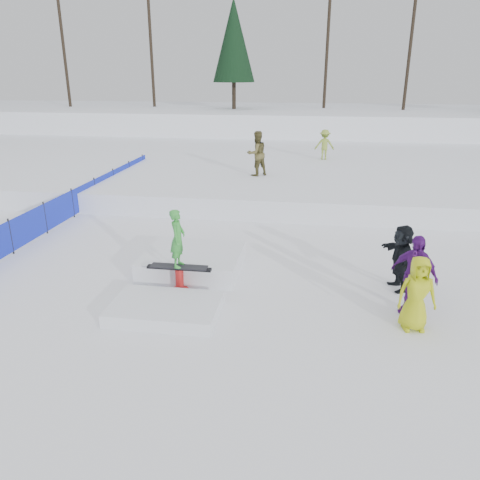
# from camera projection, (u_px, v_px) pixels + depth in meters

# --- Properties ---
(ground) EXTENTS (120.00, 120.00, 0.00)m
(ground) POSITION_uv_depth(u_px,v_px,m) (205.00, 315.00, 10.51)
(ground) COLOR white
(snow_berm) EXTENTS (60.00, 14.00, 2.40)m
(snow_berm) POSITION_uv_depth(u_px,v_px,m) (286.00, 123.00, 38.01)
(snow_berm) COLOR white
(snow_berm) RESTS_ON ground
(snow_midrise) EXTENTS (50.00, 18.00, 0.80)m
(snow_midrise) POSITION_uv_depth(u_px,v_px,m) (270.00, 165.00, 25.26)
(snow_midrise) COLOR white
(snow_midrise) RESTS_ON ground
(safety_fence) EXTENTS (0.05, 16.00, 1.10)m
(safety_fence) POSITION_uv_depth(u_px,v_px,m) (73.00, 203.00, 17.38)
(safety_fence) COLOR #1828BF
(safety_fence) RESTS_ON ground
(treeline) EXTENTS (40.24, 4.22, 10.50)m
(treeline) POSITION_uv_depth(u_px,v_px,m) (374.00, 38.00, 33.42)
(treeline) COLOR black
(treeline) RESTS_ON snow_berm
(walker_olive) EXTENTS (1.20, 1.16, 1.94)m
(walker_olive) POSITION_uv_depth(u_px,v_px,m) (257.00, 154.00, 20.49)
(walker_olive) COLOR brown
(walker_olive) RESTS_ON snow_midrise
(walker_ygreen) EXTENTS (1.01, 0.60, 1.54)m
(walker_ygreen) POSITION_uv_depth(u_px,v_px,m) (325.00, 145.00, 24.37)
(walker_ygreen) COLOR olive
(walker_ygreen) RESTS_ON snow_midrise
(spectator_purple) EXTENTS (1.13, 1.03, 1.85)m
(spectator_purple) POSITION_uv_depth(u_px,v_px,m) (414.00, 275.00, 10.29)
(spectator_purple) COLOR #541579
(spectator_purple) RESTS_ON ground
(spectator_yellow) EXTENTS (0.85, 0.60, 1.63)m
(spectator_yellow) POSITION_uv_depth(u_px,v_px,m) (417.00, 294.00, 9.68)
(spectator_yellow) COLOR #B8C314
(spectator_yellow) RESTS_ON ground
(spectator_dark) EXTENTS (0.81, 1.62, 1.68)m
(spectator_dark) POSITION_uv_depth(u_px,v_px,m) (401.00, 257.00, 11.50)
(spectator_dark) COLOR black
(spectator_dark) RESTS_ON ground
(jib_rail_feature) EXTENTS (2.60, 4.40, 2.11)m
(jib_rail_feature) POSITION_uv_depth(u_px,v_px,m) (186.00, 271.00, 12.05)
(jib_rail_feature) COLOR white
(jib_rail_feature) RESTS_ON ground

